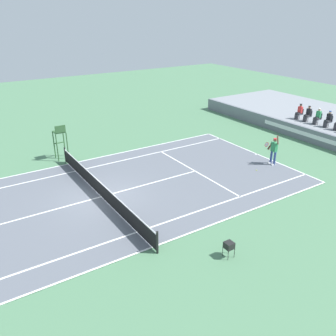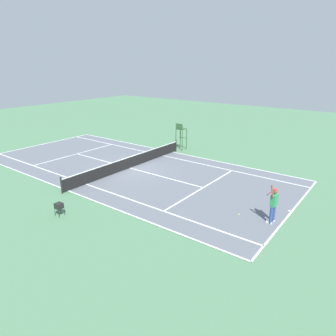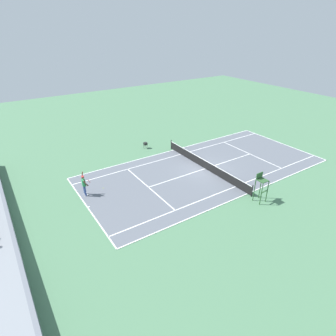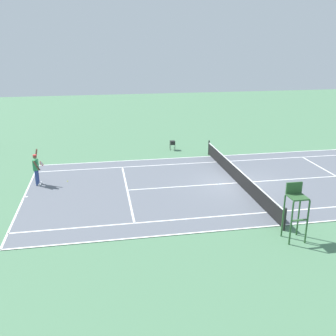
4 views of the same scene
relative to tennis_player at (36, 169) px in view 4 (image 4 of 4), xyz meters
The scene contains 7 objects.
ground_plane 11.59m from the tennis_player, 99.05° to the right, with size 80.00×80.00×0.00m, color #4C7A56.
court 11.59m from the tennis_player, 99.05° to the right, with size 11.08×23.88×0.03m.
net 11.56m from the tennis_player, 99.05° to the right, with size 11.98×0.10×1.07m.
tennis_player is the anchor object (origin of this frame).
tennis_ball 1.91m from the tennis_player, 82.67° to the right, with size 0.07×0.07×0.07m, color #D1E533.
umpire_chair 14.24m from the tennis_player, 126.70° to the right, with size 0.77×0.77×2.44m.
ball_hopper 10.82m from the tennis_player, 56.88° to the right, with size 0.36×0.36×0.70m.
Camera 4 is at (-19.86, 7.71, 7.95)m, focal length 40.94 mm.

